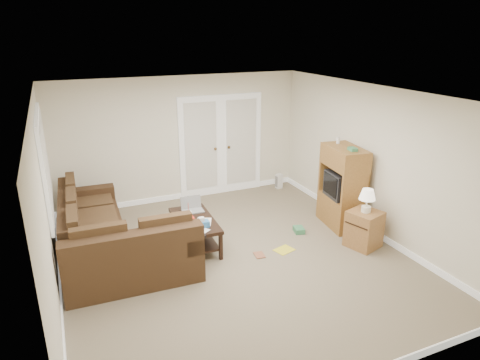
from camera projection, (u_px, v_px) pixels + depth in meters
name	position (u px, v px, depth m)	size (l,w,h in m)	color
floor	(235.00, 258.00, 6.57)	(5.50, 5.50, 0.00)	gray
ceiling	(234.00, 94.00, 5.74)	(5.00, 5.50, 0.02)	white
wall_left	(46.00, 210.00, 5.21)	(0.02, 5.50, 2.50)	white
wall_right	(373.00, 162.00, 7.10)	(0.02, 5.50, 2.50)	white
wall_back	(181.00, 139.00, 8.53)	(5.00, 0.02, 2.50)	white
wall_front	(356.00, 278.00, 3.78)	(5.00, 0.02, 2.50)	white
baseboards	(235.00, 255.00, 6.56)	(5.00, 5.50, 0.10)	white
french_doors	(221.00, 146.00, 8.89)	(1.80, 0.05, 2.13)	white
window_left	(45.00, 163.00, 5.99)	(0.05, 1.92, 1.42)	white
sectional_sofa	(108.00, 240.00, 6.42)	(1.90, 2.87, 0.86)	#402B18
coffee_table	(195.00, 231.00, 6.87)	(0.64, 1.20, 0.80)	black
tv_armoire	(342.00, 187.00, 7.47)	(0.61, 0.96, 1.55)	olive
side_cabinet	(364.00, 226.00, 6.83)	(0.58, 0.58, 0.98)	#9A6938
space_heater	(279.00, 181.00, 9.43)	(0.13, 0.11, 0.32)	white
floor_magazine	(284.00, 250.00, 6.82)	(0.30, 0.23, 0.01)	yellow
floor_greenbox	(299.00, 230.00, 7.41)	(0.16, 0.22, 0.09)	#3A8152
floor_book	(255.00, 256.00, 6.63)	(0.15, 0.20, 0.02)	brown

